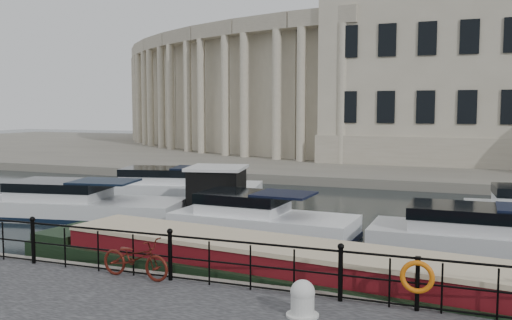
{
  "coord_description": "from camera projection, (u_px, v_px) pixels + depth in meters",
  "views": [
    {
      "loc": [
        6.48,
        -13.6,
        4.56
      ],
      "look_at": [
        0.5,
        2.0,
        3.0
      ],
      "focal_mm": 40.0,
      "sensor_mm": 36.0,
      "label": 1
    }
  ],
  "objects": [
    {
      "name": "ground_plane",
      "position": [
        212.0,
        276.0,
        15.38
      ],
      "size": [
        160.0,
        160.0,
        0.0
      ],
      "primitive_type": "plane",
      "color": "black",
      "rests_on": "ground"
    },
    {
      "name": "far_bank",
      "position": [
        397.0,
        154.0,
        51.61
      ],
      "size": [
        120.0,
        42.0,
        0.55
      ],
      "primitive_type": "cube",
      "color": "#6B665B",
      "rests_on": "ground_plane"
    },
    {
      "name": "railing",
      "position": [
        170.0,
        253.0,
        13.18
      ],
      "size": [
        24.14,
        0.14,
        1.22
      ],
      "color": "black",
      "rests_on": "near_quay"
    },
    {
      "name": "civic_building",
      "position": [
        380.0,
        77.0,
        47.34
      ],
      "size": [
        53.55,
        31.84,
        16.85
      ],
      "color": "#ADA38C",
      "rests_on": "far_bank"
    },
    {
      "name": "bicycle",
      "position": [
        135.0,
        258.0,
        13.34
      ],
      "size": [
        1.89,
        0.79,
        0.97
      ],
      "primitive_type": "imported",
      "rotation": [
        0.0,
        0.0,
        1.49
      ],
      "color": "#4D150D",
      "rests_on": "near_quay"
    },
    {
      "name": "mooring_bollard",
      "position": [
        303.0,
        299.0,
        10.92
      ],
      "size": [
        0.63,
        0.63,
        0.71
      ],
      "color": "silver",
      "rests_on": "near_quay"
    },
    {
      "name": "life_ring_post",
      "position": [
        417.0,
        278.0,
        11.12
      ],
      "size": [
        0.67,
        0.19,
        1.09
      ],
      "color": "black",
      "rests_on": "near_quay"
    },
    {
      "name": "narrowboat",
      "position": [
        306.0,
        280.0,
        13.83
      ],
      "size": [
        17.22,
        4.39,
        1.62
      ],
      "rotation": [
        0.0,
        0.0,
        -0.13
      ],
      "color": "black",
      "rests_on": "ground_plane"
    },
    {
      "name": "harbour_hut",
      "position": [
        217.0,
        194.0,
        23.6
      ],
      "size": [
        3.56,
        3.15,
        2.19
      ],
      "rotation": [
        0.0,
        0.0,
        0.19
      ],
      "color": "#6B665B",
      "rests_on": "ground_plane"
    },
    {
      "name": "cabin_cruisers",
      "position": [
        275.0,
        214.0,
        22.41
      ],
      "size": [
        25.83,
        10.23,
        1.99
      ],
      "color": "silver",
      "rests_on": "ground_plane"
    }
  ]
}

